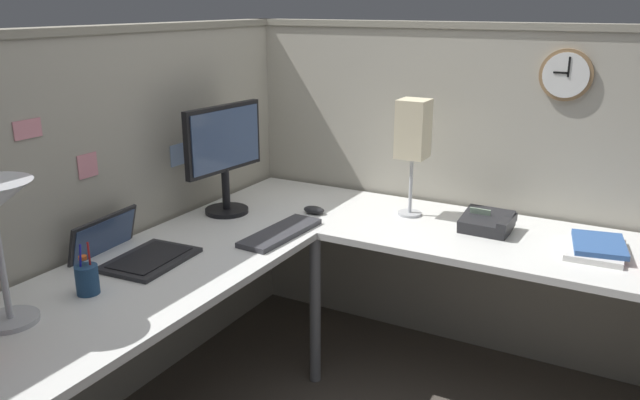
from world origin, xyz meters
The scene contains 15 objects.
cubicle_wall_back centered at (-0.36, 0.87, 0.79)m, with size 2.57×0.12×1.58m.
cubicle_wall_right centered at (0.87, -0.27, 0.79)m, with size 0.12×2.37×1.58m.
desk centered at (-0.15, -0.05, 0.63)m, with size 2.35×2.15×0.73m.
monitor centered at (0.18, 0.64, 1.02)m, with size 0.46×0.20×0.50m.
laptop centered at (-0.44, 0.64, 0.75)m, with size 0.36×0.40×0.22m.
keyboard centered at (0.04, 0.26, 0.74)m, with size 0.43×0.14×0.02m, color #38383D.
computer_mouse centered at (0.36, 0.28, 0.75)m, with size 0.06×0.10×0.03m, color #232326.
pen_cup centered at (-0.74, 0.53, 0.78)m, with size 0.08×0.08×0.18m.
office_phone centered at (0.51, -0.49, 0.77)m, with size 0.20×0.21×0.11m.
book_stack centered at (0.47, -0.92, 0.75)m, with size 0.30×0.24×0.04m.
desk_lamp_paper centered at (0.56, -0.12, 1.11)m, with size 0.13×0.13×0.53m.
wall_clock centered at (0.82, -0.69, 1.37)m, with size 0.04×0.22×0.22m.
pinned_note_leftmost centered at (-0.44, 0.82, 1.07)m, with size 0.09×0.00×0.09m, color pink.
pinned_note_middle centered at (0.07, 0.82, 1.01)m, with size 0.09×0.00×0.10m, color #99B7E5.
pinned_note_rightmost centered at (-0.67, 0.82, 1.25)m, with size 0.11×0.00×0.06m, color pink.
Camera 1 is at (-2.08, -1.09, 1.66)m, focal length 35.78 mm.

